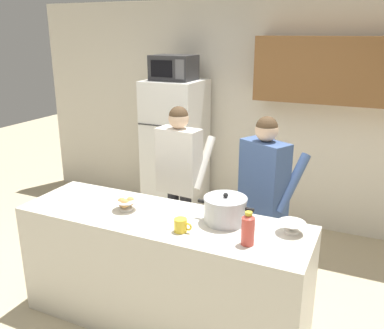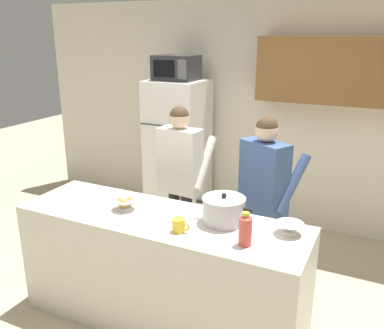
{
  "view_description": "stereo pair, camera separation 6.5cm",
  "coord_description": "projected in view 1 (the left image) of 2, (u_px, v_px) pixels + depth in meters",
  "views": [
    {
      "loc": [
        1.4,
        -2.47,
        2.23
      ],
      "look_at": [
        0.0,
        0.55,
        1.17
      ],
      "focal_mm": 38.93,
      "sensor_mm": 36.0,
      "label": 1
    },
    {
      "loc": [
        1.46,
        -2.44,
        2.23
      ],
      "look_at": [
        0.0,
        0.55,
        1.17
      ],
      "focal_mm": 38.93,
      "sensor_mm": 36.0,
      "label": 2
    }
  ],
  "objects": [
    {
      "name": "person_by_sink",
      "position": [
        264.0,
        188.0,
        3.48
      ],
      "size": [
        0.6,
        0.56,
        1.6
      ],
      "color": "#726656",
      "rests_on": "ground"
    },
    {
      "name": "coffee_mug",
      "position": [
        181.0,
        225.0,
        2.85
      ],
      "size": [
        0.13,
        0.09,
        0.1
      ],
      "color": "yellow",
      "rests_on": "kitchen_island"
    },
    {
      "name": "empty_bowl",
      "position": [
        291.0,
        227.0,
        2.83
      ],
      "size": [
        0.19,
        0.19,
        0.08
      ],
      "color": "white",
      "rests_on": "kitchen_island"
    },
    {
      "name": "kitchen_island",
      "position": [
        162.0,
        271.0,
        3.24
      ],
      "size": [
        2.23,
        0.68,
        0.92
      ],
      "primitive_type": "cube",
      "color": "silver",
      "rests_on": "ground"
    },
    {
      "name": "back_wall_unit",
      "position": [
        274.0,
        106.0,
        4.79
      ],
      "size": [
        6.0,
        0.48,
        2.6
      ],
      "color": "silver",
      "rests_on": "ground"
    },
    {
      "name": "cooking_pot",
      "position": [
        225.0,
        210.0,
        2.98
      ],
      "size": [
        0.42,
        0.31,
        0.23
      ],
      "color": "silver",
      "rests_on": "kitchen_island"
    },
    {
      "name": "person_near_pot",
      "position": [
        180.0,
        170.0,
        3.92
      ],
      "size": [
        0.52,
        0.44,
        1.6
      ],
      "color": "black",
      "rests_on": "ground"
    },
    {
      "name": "refrigerator",
      "position": [
        176.0,
        151.0,
        5.04
      ],
      "size": [
        0.64,
        0.68,
        1.7
      ],
      "color": "white",
      "rests_on": "ground"
    },
    {
      "name": "ground_plane",
      "position": [
        163.0,
        320.0,
        3.38
      ],
      "size": [
        14.0,
        14.0,
        0.0
      ],
      "primitive_type": "plane",
      "color": "#C6B793"
    },
    {
      "name": "microwave",
      "position": [
        174.0,
        68.0,
        4.72
      ],
      "size": [
        0.48,
        0.37,
        0.28
      ],
      "color": "#2D2D30",
      "rests_on": "refrigerator"
    },
    {
      "name": "bottle_near_edge",
      "position": [
        248.0,
        229.0,
        2.66
      ],
      "size": [
        0.09,
        0.09,
        0.23
      ],
      "color": "#D84C3F",
      "rests_on": "kitchen_island"
    },
    {
      "name": "bread_bowl",
      "position": [
        126.0,
        203.0,
        3.2
      ],
      "size": [
        0.19,
        0.19,
        0.1
      ],
      "color": "white",
      "rests_on": "kitchen_island"
    }
  ]
}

